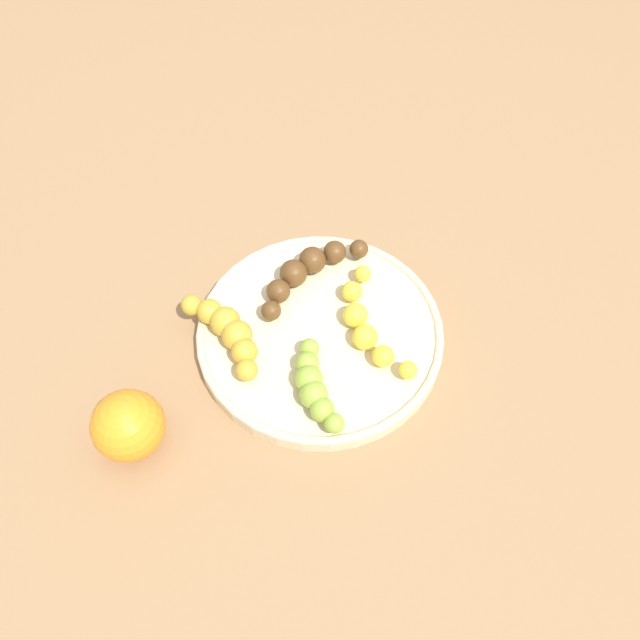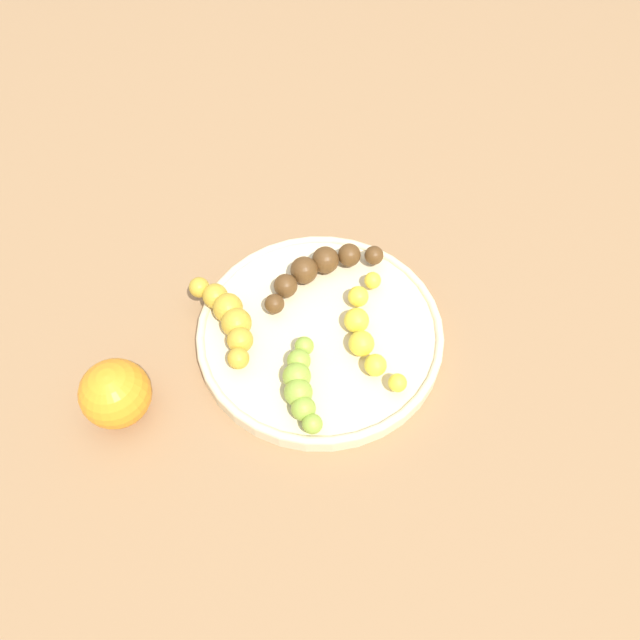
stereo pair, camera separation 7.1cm
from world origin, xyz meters
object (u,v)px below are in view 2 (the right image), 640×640
(banana_spotted, at_px, (228,317))
(orange_fruit, at_px, (115,394))
(banana_yellow, at_px, (366,331))
(banana_overripe, at_px, (318,269))
(fruit_bowl, at_px, (320,332))
(banana_green, at_px, (300,384))

(banana_spotted, relative_size, orange_fruit, 1.78)
(banana_yellow, bearing_deg, banana_overripe, -66.27)
(fruit_bowl, height_order, banana_green, banana_green)
(banana_spotted, bearing_deg, banana_overripe, 6.13)
(banana_overripe, xyz_separation_m, orange_fruit, (0.28, -0.00, 0.00))
(banana_overripe, bearing_deg, banana_green, 141.77)
(banana_spotted, bearing_deg, banana_green, -74.21)
(banana_yellow, bearing_deg, banana_green, 35.02)
(banana_spotted, xyz_separation_m, orange_fruit, (0.15, 0.01, 0.00))
(banana_spotted, height_order, orange_fruit, orange_fruit)
(banana_yellow, height_order, orange_fruit, orange_fruit)
(fruit_bowl, xyz_separation_m, banana_yellow, (-0.03, 0.04, 0.02))
(banana_green, bearing_deg, banana_overripe, -102.45)
(fruit_bowl, distance_m, banana_green, 0.09)
(fruit_bowl, relative_size, banana_yellow, 2.04)
(banana_green, height_order, orange_fruit, orange_fruit)
(fruit_bowl, xyz_separation_m, banana_spotted, (0.08, -0.07, 0.02))
(banana_overripe, xyz_separation_m, banana_green, (0.11, 0.11, -0.00))
(fruit_bowl, xyz_separation_m, orange_fruit, (0.23, -0.06, 0.03))
(banana_yellow, height_order, banana_overripe, banana_overripe)
(banana_green, bearing_deg, banana_spotted, -51.33)
(banana_green, bearing_deg, fruit_bowl, -110.31)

